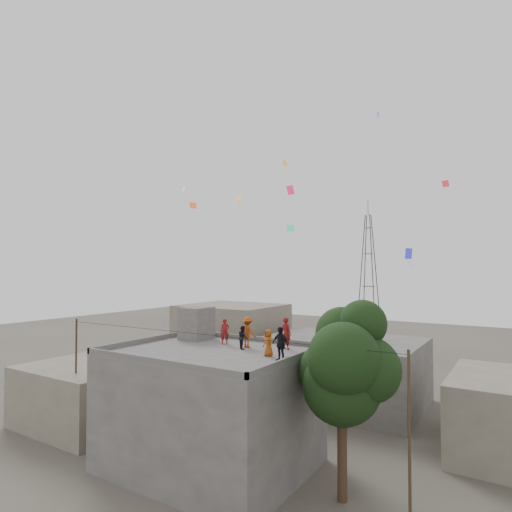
{
  "coord_description": "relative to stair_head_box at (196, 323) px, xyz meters",
  "views": [
    {
      "loc": [
        14.39,
        -18.22,
        10.52
      ],
      "look_at": [
        0.94,
        3.08,
        11.28
      ],
      "focal_mm": 30.0,
      "sensor_mm": 36.0,
      "label": 1
    }
  ],
  "objects": [
    {
      "name": "person_orange_child",
      "position": [
        6.5,
        -2.09,
        -0.33
      ],
      "size": [
        0.77,
        0.65,
        1.35
      ],
      "primitive_type": "imported",
      "rotation": [
        0.0,
        0.0,
        -0.39
      ],
      "color": "#A54912",
      "rests_on": "main_building"
    },
    {
      "name": "transmission_tower",
      "position": [
        -0.8,
        37.4,
        1.97
      ],
      "size": [
        2.97,
        2.97,
        20.01
      ],
      "color": "black",
      "rests_on": "ground"
    },
    {
      "name": "main_building",
      "position": [
        3.2,
        -2.6,
        -4.05
      ],
      "size": [
        10.0,
        8.0,
        6.1
      ],
      "color": "#504E4B",
      "rests_on": "ground"
    },
    {
      "name": "person_dark_adult",
      "position": [
        7.6,
        -2.84,
        -0.18
      ],
      "size": [
        1.03,
        0.61,
        1.65
      ],
      "primitive_type": "imported",
      "rotation": [
        0.0,
        0.0,
        -0.23
      ],
      "color": "black",
      "rests_on": "main_building"
    },
    {
      "name": "parapet",
      "position": [
        3.2,
        -2.6,
        -0.85
      ],
      "size": [
        10.0,
        8.0,
        0.3
      ],
      "color": "#504E4B",
      "rests_on": "main_building"
    },
    {
      "name": "neighbor_west",
      "position": [
        -7.8,
        -0.6,
        -5.1
      ],
      "size": [
        8.0,
        10.0,
        4.0
      ],
      "primitive_type": "cube",
      "color": "#6A6154",
      "rests_on": "ground"
    },
    {
      "name": "tree",
      "position": [
        10.57,
        -2.0,
        -1.0
      ],
      "size": [
        4.9,
        4.6,
        9.1
      ],
      "color": "black",
      "rests_on": "ground"
    },
    {
      "name": "person_dark_child",
      "position": [
        4.31,
        -1.16,
        -0.36
      ],
      "size": [
        0.79,
        0.77,
        1.28
      ],
      "primitive_type": "imported",
      "rotation": [
        0.0,
        0.0,
        2.41
      ],
      "color": "black",
      "rests_on": "main_building"
    },
    {
      "name": "utility_line",
      "position": [
        3.7,
        -3.85,
        -3.27
      ],
      "size": [
        20.12,
        0.62,
        7.4
      ],
      "color": "black",
      "rests_on": "ground"
    },
    {
      "name": "kites",
      "position": [
        4.36,
        5.47,
        8.98
      ],
      "size": [
        20.94,
        13.31,
        12.15
      ],
      "color": "#FF531A",
      "rests_on": "ground"
    },
    {
      "name": "person_red_adult",
      "position": [
        6.35,
        0.09,
        -0.13
      ],
      "size": [
        0.72,
        0.56,
        1.74
      ],
      "primitive_type": "imported",
      "rotation": [
        0.0,
        0.0,
        2.89
      ],
      "color": "maroon",
      "rests_on": "main_building"
    },
    {
      "name": "person_orange_adult",
      "position": [
        4.26,
        -0.62,
        -0.14
      ],
      "size": [
        1.13,
        0.68,
        1.72
      ],
      "primitive_type": "imported",
      "rotation": [
        0.0,
        0.0,
        -3.18
      ],
      "color": "#A34012",
      "rests_on": "main_building"
    },
    {
      "name": "stair_head_box",
      "position": [
        0.0,
        0.0,
        0.0
      ],
      "size": [
        1.6,
        1.8,
        2.0
      ],
      "primitive_type": "cube",
      "color": "#504E4B",
      "rests_on": "main_building"
    },
    {
      "name": "ground",
      "position": [
        3.2,
        -2.6,
        -7.1
      ],
      "size": [
        140.0,
        140.0,
        0.0
      ],
      "primitive_type": "plane",
      "color": "#413C36",
      "rests_on": "ground"
    },
    {
      "name": "neighbor_north",
      "position": [
        5.2,
        11.4,
        -4.6
      ],
      "size": [
        12.0,
        9.0,
        5.0
      ],
      "primitive_type": "cube",
      "color": "#504E4B",
      "rests_on": "ground"
    },
    {
      "name": "neighbor_northwest",
      "position": [
        -6.8,
        13.4,
        -3.6
      ],
      "size": [
        9.0,
        8.0,
        7.0
      ],
      "primitive_type": "cube",
      "color": "#6A6154",
      "rests_on": "ground"
    },
    {
      "name": "person_red_child",
      "position": [
        2.57,
        -0.48,
        -0.26
      ],
      "size": [
        0.65,
        0.6,
        1.48
      ],
      "primitive_type": "imported",
      "rotation": [
        0.0,
        0.0,
        0.61
      ],
      "color": "maroon",
      "rests_on": "main_building"
    }
  ]
}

